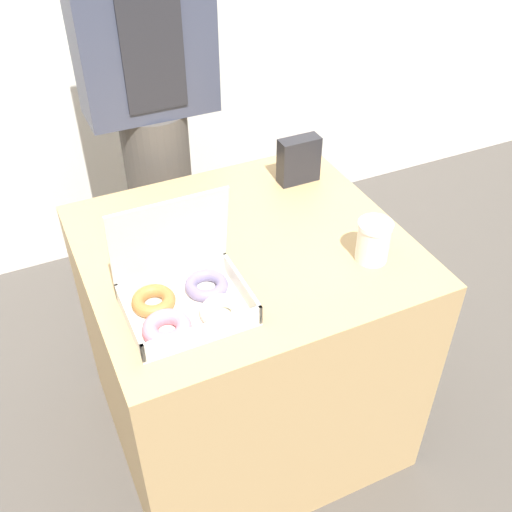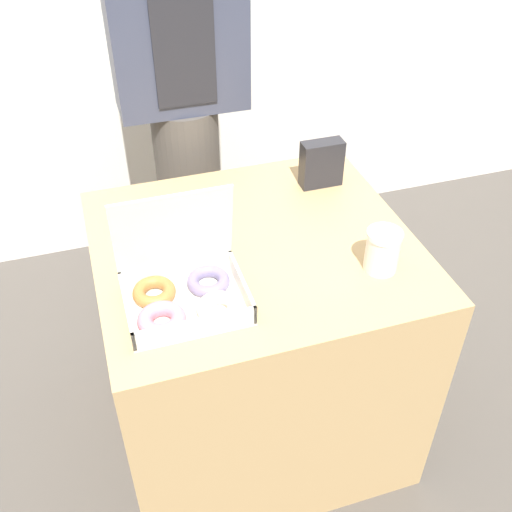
{
  "view_description": "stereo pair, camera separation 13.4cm",
  "coord_description": "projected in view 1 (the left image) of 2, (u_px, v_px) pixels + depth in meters",
  "views": [
    {
      "loc": [
        -0.5,
        -1.15,
        1.73
      ],
      "look_at": [
        -0.06,
        -0.2,
        0.89
      ],
      "focal_mm": 42.0,
      "sensor_mm": 36.0,
      "label": 1
    },
    {
      "loc": [
        -0.37,
        -1.2,
        1.73
      ],
      "look_at": [
        -0.06,
        -0.2,
        0.89
      ],
      "focal_mm": 42.0,
      "sensor_mm": 36.0,
      "label": 2
    }
  ],
  "objects": [
    {
      "name": "table",
      "position": [
        246.0,
        343.0,
        1.82
      ],
      "size": [
        0.84,
        0.77,
        0.77
      ],
      "color": "tan",
      "rests_on": "ground_plane"
    },
    {
      "name": "person_customer",
      "position": [
        149.0,
        91.0,
        1.87
      ],
      "size": [
        0.41,
        0.24,
        1.72
      ],
      "color": "#4C4742",
      "rests_on": "ground_plane"
    },
    {
      "name": "donut_box",
      "position": [
        184.0,
        298.0,
        1.36
      ],
      "size": [
        0.28,
        0.24,
        0.27
      ],
      "color": "white",
      "rests_on": "table"
    },
    {
      "name": "coffee_cup",
      "position": [
        373.0,
        241.0,
        1.49
      ],
      "size": [
        0.09,
        0.09,
        0.11
      ],
      "color": "silver",
      "rests_on": "table"
    },
    {
      "name": "napkin_holder",
      "position": [
        299.0,
        160.0,
        1.78
      ],
      "size": [
        0.12,
        0.05,
        0.14
      ],
      "color": "#232328",
      "rests_on": "table"
    },
    {
      "name": "ground_plane",
      "position": [
        247.0,
        419.0,
        2.06
      ],
      "size": [
        14.0,
        14.0,
        0.0
      ],
      "primitive_type": "plane",
      "color": "#4C4742"
    }
  ]
}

